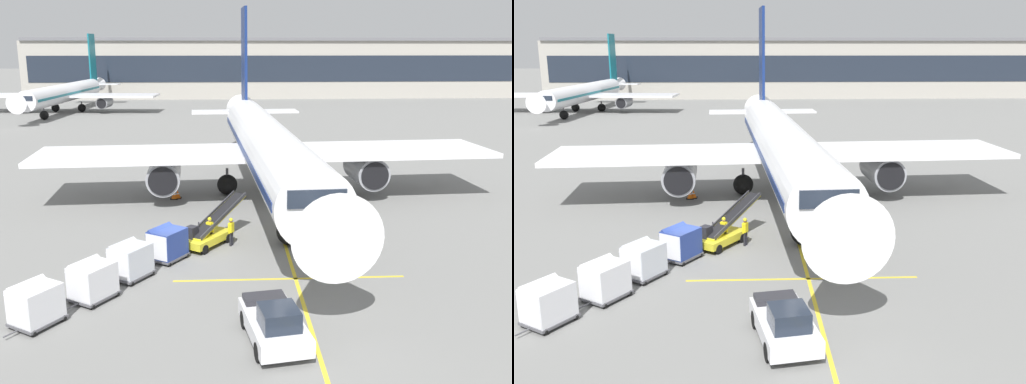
# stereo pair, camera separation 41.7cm
# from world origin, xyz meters

# --- Properties ---
(ground_plane) EXTENTS (600.00, 600.00, 0.00)m
(ground_plane) POSITION_xyz_m (0.00, 0.00, 0.00)
(ground_plane) COLOR slate
(parked_airplane) EXTENTS (35.89, 46.33, 15.71)m
(parked_airplane) POSITION_xyz_m (5.90, 12.89, 4.08)
(parked_airplane) COLOR white
(parked_airplane) RESTS_ON ground
(belt_loader) EXTENTS (4.15, 5.19, 2.61)m
(belt_loader) POSITION_xyz_m (1.65, 1.68, 0.81)
(belt_loader) COLOR gold
(belt_loader) RESTS_ON ground
(baggage_cart_lead) EXTENTS (2.44, 2.71, 1.91)m
(baggage_cart_lead) POSITION_xyz_m (-0.63, -0.72, 1.00)
(baggage_cart_lead) COLOR #515156
(baggage_cart_lead) RESTS_ON ground
(baggage_cart_second) EXTENTS (2.44, 2.71, 1.91)m
(baggage_cart_second) POSITION_xyz_m (-2.27, -3.25, 1.00)
(baggage_cart_second) COLOR #515156
(baggage_cart_second) RESTS_ON ground
(baggage_cart_third) EXTENTS (2.44, 2.71, 1.91)m
(baggage_cart_third) POSITION_xyz_m (-3.64, -5.78, 1.00)
(baggage_cart_third) COLOR #515156
(baggage_cart_third) RESTS_ON ground
(baggage_cart_fourth) EXTENTS (2.44, 2.71, 1.91)m
(baggage_cart_fourth) POSITION_xyz_m (-5.50, -8.19, 1.00)
(baggage_cart_fourth) COLOR #515156
(baggage_cart_fourth) RESTS_ON ground
(pushback_tug) EXTENTS (2.80, 4.69, 1.83)m
(pushback_tug) POSITION_xyz_m (4.60, -10.22, 0.83)
(pushback_tug) COLOR silver
(pushback_tug) RESTS_ON ground
(ground_crew_by_loader) EXTENTS (0.49, 0.41, 1.74)m
(ground_crew_by_loader) POSITION_xyz_m (1.71, 1.64, 1.00)
(ground_crew_by_loader) COLOR black
(ground_crew_by_loader) RESTS_ON ground
(ground_crew_by_carts) EXTENTS (0.39, 0.51, 1.74)m
(ground_crew_by_carts) POSITION_xyz_m (2.99, 1.43, 1.00)
(ground_crew_by_carts) COLOR black
(ground_crew_by_carts) RESTS_ON ground
(ground_crew_marshaller) EXTENTS (0.39, 0.52, 1.74)m
(ground_crew_marshaller) POSITION_xyz_m (-0.72, -1.12, 1.00)
(ground_crew_marshaller) COLOR #514C42
(ground_crew_marshaller) RESTS_ON ground
(safety_cone_engine_keepout) EXTENTS (0.60, 0.60, 0.68)m
(safety_cone_engine_keepout) POSITION_xyz_m (-1.37, 12.52, 0.33)
(safety_cone_engine_keepout) COLOR black
(safety_cone_engine_keepout) RESTS_ON ground
(safety_cone_wingtip) EXTENTS (0.58, 0.58, 0.67)m
(safety_cone_wingtip) POSITION_xyz_m (-1.11, 12.72, 0.32)
(safety_cone_wingtip) COLOR black
(safety_cone_wingtip) RESTS_ON ground
(apron_guidance_line_lead_in) EXTENTS (0.20, 110.00, 0.01)m
(apron_guidance_line_lead_in) POSITION_xyz_m (6.26, 12.09, 0.00)
(apron_guidance_line_lead_in) COLOR yellow
(apron_guidance_line_lead_in) RESTS_ON ground
(apron_guidance_line_stop_bar) EXTENTS (12.00, 0.20, 0.01)m
(apron_guidance_line_stop_bar) POSITION_xyz_m (5.94, -3.81, 0.00)
(apron_guidance_line_stop_bar) COLOR yellow
(apron_guidance_line_stop_bar) RESTS_ON ground
(terminal_building) EXTENTS (114.56, 20.41, 13.73)m
(terminal_building) POSITION_xyz_m (14.39, 110.52, 6.81)
(terminal_building) COLOR #A8A399
(terminal_building) RESTS_ON ground
(distant_airplane) EXTENTS (33.67, 42.24, 14.32)m
(distant_airplane) POSITION_xyz_m (-26.22, 75.30, 3.50)
(distant_airplane) COLOR white
(distant_airplane) RESTS_ON ground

